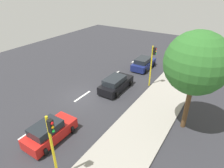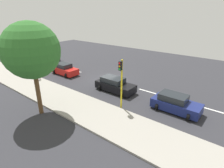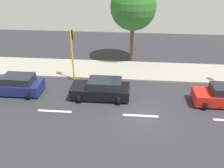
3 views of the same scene
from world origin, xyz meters
name	(u,v)px [view 2 (image 2 of 3)]	position (x,y,z in m)	size (l,w,h in m)	color
ground_plane	(107,80)	(0.00, 0.00, -0.05)	(40.00, 60.00, 0.10)	#2D2D33
sidewalk	(61,98)	(7.00, 0.00, 0.07)	(4.00, 60.00, 0.15)	#9E998E
lane_stripe_far_north	(51,64)	(0.00, -12.00, 0.01)	(0.20, 2.40, 0.01)	white
lane_stripe_north	(75,71)	(0.00, -6.00, 0.01)	(0.20, 2.40, 0.01)	white
lane_stripe_mid	(107,80)	(0.00, 0.00, 0.01)	(0.20, 2.40, 0.01)	white
lane_stripe_south	(149,92)	(0.00, 6.00, 0.01)	(0.20, 2.40, 0.01)	white
lane_stripe_far_south	(209,109)	(0.00, 12.00, 0.01)	(0.20, 2.40, 0.01)	white
car_black	(115,85)	(2.12, 2.95, 0.71)	(2.24, 4.41, 1.52)	black
car_red	(65,69)	(1.96, -5.86, 0.71)	(2.14, 3.87, 1.52)	red
car_dark_blue	(175,104)	(2.22, 9.69, 0.71)	(2.22, 4.10, 1.52)	navy
motorcycle	(60,62)	(-0.10, -9.76, 0.64)	(0.60, 1.30, 1.53)	black
pedestrian_near_signal	(27,69)	(5.69, -8.94, 1.06)	(0.40, 0.24, 1.69)	#1E1E4C
traffic_light_corner	(121,78)	(4.85, 5.72, 2.93)	(0.49, 0.24, 4.50)	yellow
traffic_light_midblock	(35,55)	(4.85, -7.81, 2.93)	(0.49, 0.24, 4.50)	yellow
street_tree_south	(31,51)	(9.70, 0.80, 5.37)	(4.38, 4.38, 7.58)	brown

